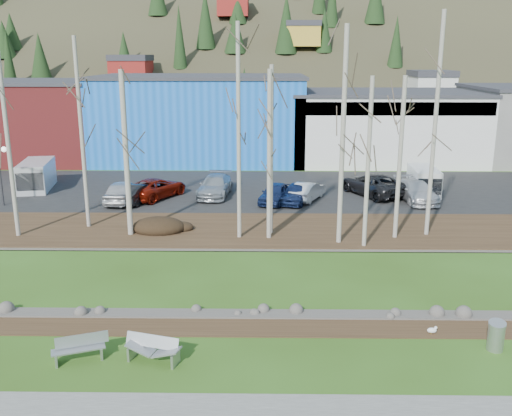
{
  "coord_description": "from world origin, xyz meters",
  "views": [
    {
      "loc": [
        0.31,
        -18.12,
        10.25
      ],
      "look_at": [
        -0.12,
        10.61,
        2.5
      ],
      "focal_mm": 40.0,
      "sensor_mm": 36.0,
      "label": 1
    }
  ],
  "objects_px": {
    "bench_intact": "(80,348)",
    "seagull": "(432,330)",
    "car_8": "(275,193)",
    "van_white": "(424,181)",
    "car_0": "(123,191)",
    "van_grey": "(36,176)",
    "car_6": "(373,184)",
    "car_1": "(137,193)",
    "car_3": "(215,186)",
    "bench_damaged": "(153,349)",
    "car_2": "(156,188)",
    "car_4": "(296,193)",
    "car_5": "(307,191)",
    "litter_bin": "(496,337)",
    "car_7": "(416,191)"
  },
  "relations": [
    {
      "from": "litter_bin",
      "to": "car_7",
      "type": "relative_size",
      "value": 0.2
    },
    {
      "from": "bench_damaged",
      "to": "car_8",
      "type": "height_order",
      "value": "car_8"
    },
    {
      "from": "car_3",
      "to": "car_4",
      "type": "distance_m",
      "value": 6.18
    },
    {
      "from": "car_1",
      "to": "car_3",
      "type": "xyz_separation_m",
      "value": [
        5.34,
        1.98,
        0.08
      ]
    },
    {
      "from": "car_8",
      "to": "litter_bin",
      "type": "bearing_deg",
      "value": -52.22
    },
    {
      "from": "car_2",
      "to": "litter_bin",
      "type": "bearing_deg",
      "value": 154.7
    },
    {
      "from": "car_1",
      "to": "car_4",
      "type": "distance_m",
      "value": 11.2
    },
    {
      "from": "bench_intact",
      "to": "seagull",
      "type": "height_order",
      "value": "bench_intact"
    },
    {
      "from": "bench_intact",
      "to": "car_2",
      "type": "xyz_separation_m",
      "value": [
        -1.55,
        22.71,
        0.41
      ]
    },
    {
      "from": "bench_damaged",
      "to": "car_5",
      "type": "xyz_separation_m",
      "value": [
        6.9,
        22.16,
        0.35
      ]
    },
    {
      "from": "car_2",
      "to": "seagull",
      "type": "bearing_deg",
      "value": 152.76
    },
    {
      "from": "car_0",
      "to": "van_white",
      "type": "bearing_deg",
      "value": -170.05
    },
    {
      "from": "litter_bin",
      "to": "van_white",
      "type": "distance_m",
      "value": 23.71
    },
    {
      "from": "bench_intact",
      "to": "car_0",
      "type": "xyz_separation_m",
      "value": [
        -3.64,
        21.31,
        0.48
      ]
    },
    {
      "from": "van_white",
      "to": "litter_bin",
      "type": "bearing_deg",
      "value": -94.96
    },
    {
      "from": "litter_bin",
      "to": "car_0",
      "type": "height_order",
      "value": "car_0"
    },
    {
      "from": "car_8",
      "to": "car_4",
      "type": "bearing_deg",
      "value": 17.52
    },
    {
      "from": "car_8",
      "to": "van_white",
      "type": "height_order",
      "value": "van_white"
    },
    {
      "from": "van_white",
      "to": "seagull",
      "type": "bearing_deg",
      "value": -100.12
    },
    {
      "from": "car_5",
      "to": "car_7",
      "type": "distance_m",
      "value": 7.7
    },
    {
      "from": "bench_intact",
      "to": "seagull",
      "type": "xyz_separation_m",
      "value": [
        12.75,
        2.07,
        -0.27
      ]
    },
    {
      "from": "car_3",
      "to": "bench_damaged",
      "type": "bearing_deg",
      "value": -85.03
    },
    {
      "from": "bench_intact",
      "to": "van_grey",
      "type": "relative_size",
      "value": 0.36
    },
    {
      "from": "seagull",
      "to": "car_0",
      "type": "distance_m",
      "value": 25.28
    },
    {
      "from": "car_1",
      "to": "bench_damaged",
      "type": "bearing_deg",
      "value": 119.22
    },
    {
      "from": "bench_intact",
      "to": "van_white",
      "type": "height_order",
      "value": "van_white"
    },
    {
      "from": "car_0",
      "to": "van_grey",
      "type": "xyz_separation_m",
      "value": [
        -7.61,
        3.85,
        0.29
      ]
    },
    {
      "from": "bench_damaged",
      "to": "car_7",
      "type": "xyz_separation_m",
      "value": [
        14.6,
        21.92,
        0.43
      ]
    },
    {
      "from": "seagull",
      "to": "car_1",
      "type": "xyz_separation_m",
      "value": [
        -15.37,
        19.24,
        0.64
      ]
    },
    {
      "from": "bench_damaged",
      "to": "car_3",
      "type": "relative_size",
      "value": 0.4
    },
    {
      "from": "car_5",
      "to": "car_8",
      "type": "bearing_deg",
      "value": 43.71
    },
    {
      "from": "car_2",
      "to": "car_4",
      "type": "height_order",
      "value": "car_2"
    },
    {
      "from": "car_3",
      "to": "van_white",
      "type": "bearing_deg",
      "value": 9.21
    },
    {
      "from": "car_0",
      "to": "car_6",
      "type": "bearing_deg",
      "value": -170.21
    },
    {
      "from": "car_6",
      "to": "car_7",
      "type": "distance_m",
      "value": 3.27
    },
    {
      "from": "van_grey",
      "to": "car_5",
      "type": "bearing_deg",
      "value": -18.22
    },
    {
      "from": "bench_intact",
      "to": "car_0",
      "type": "height_order",
      "value": "car_0"
    },
    {
      "from": "car_0",
      "to": "car_2",
      "type": "height_order",
      "value": "car_0"
    },
    {
      "from": "car_1",
      "to": "car_4",
      "type": "bearing_deg",
      "value": -164.31
    },
    {
      "from": "car_0",
      "to": "seagull",
      "type": "bearing_deg",
      "value": 132.55
    },
    {
      "from": "car_6",
      "to": "car_4",
      "type": "bearing_deg",
      "value": -4.59
    },
    {
      "from": "car_4",
      "to": "car_3",
      "type": "bearing_deg",
      "value": 179.06
    },
    {
      "from": "car_2",
      "to": "car_7",
      "type": "height_order",
      "value": "car_7"
    },
    {
      "from": "litter_bin",
      "to": "car_4",
      "type": "distance_m",
      "value": 21.3
    },
    {
      "from": "bench_damaged",
      "to": "seagull",
      "type": "bearing_deg",
      "value": 27.9
    },
    {
      "from": "car_5",
      "to": "car_6",
      "type": "height_order",
      "value": "car_6"
    },
    {
      "from": "bench_intact",
      "to": "car_6",
      "type": "bearing_deg",
      "value": 38.04
    },
    {
      "from": "seagull",
      "to": "car_3",
      "type": "bearing_deg",
      "value": 102.15
    },
    {
      "from": "car_4",
      "to": "car_8",
      "type": "relative_size",
      "value": 1.0
    },
    {
      "from": "bench_damaged",
      "to": "car_6",
      "type": "height_order",
      "value": "car_6"
    }
  ]
}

